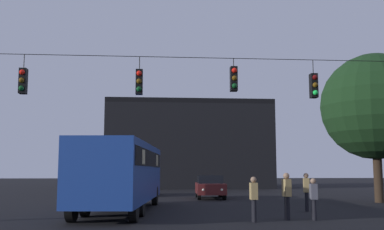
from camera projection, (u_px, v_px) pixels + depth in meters
name	position (u px, v px, depth m)	size (l,w,h in m)	color
ground_plane	(170.00, 200.00, 28.49)	(168.00, 168.00, 0.00)	black
overhead_signal_span	(180.00, 114.00, 17.05)	(17.65, 0.44, 6.94)	black
city_bus	(123.00, 170.00, 20.44)	(3.47, 11.18, 3.00)	navy
car_near_right	(210.00, 186.00, 29.98)	(2.00, 4.40, 1.52)	#511919
car_far_left	(139.00, 185.00, 33.53)	(2.22, 4.47, 1.52)	black
pedestrian_crossing_left	(306.00, 189.00, 20.56)	(0.30, 0.40, 1.72)	black
pedestrian_crossing_center	(287.00, 193.00, 16.99)	(0.29, 0.39, 1.75)	black
pedestrian_crossing_right	(254.00, 196.00, 16.25)	(0.24, 0.36, 1.61)	black
pedestrian_near_bus	(314.00, 197.00, 16.85)	(0.28, 0.39, 1.54)	black
corner_building	(188.00, 146.00, 50.23)	(17.28, 10.14, 9.16)	black
tree_left_silhouette	(375.00, 106.00, 26.76)	(6.27, 6.27, 8.74)	#2D2116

